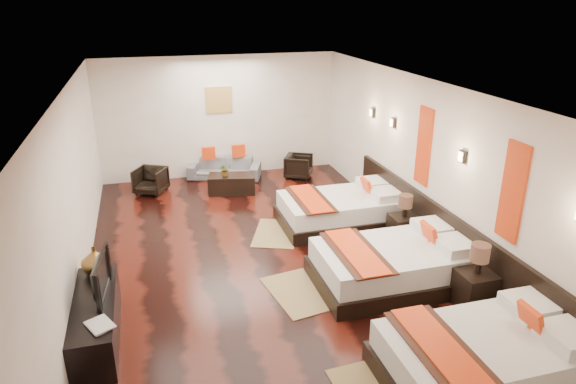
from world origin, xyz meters
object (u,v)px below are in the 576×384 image
object	(u,v)px
coffee_table	(232,184)
armchair_left	(151,181)
nightstand_b	(403,226)
figurine	(95,260)
table_plant	(225,170)
tv	(95,277)
armchair_right	(299,166)
sofa	(224,168)
nightstand_a	(475,285)
bed_near	(486,357)
bed_mid	(395,264)
tv_console	(96,320)
bed_far	(341,209)
book	(89,330)

from	to	relation	value
coffee_table	armchair_left	bearing A→B (deg)	164.97
nightstand_b	figurine	bearing A→B (deg)	-172.16
coffee_table	table_plant	distance (m)	0.37
tv	armchair_right	xyz separation A→B (m)	(4.15, 5.02, -0.53)
nightstand_b	figurine	distance (m)	5.01
sofa	coffee_table	bearing A→B (deg)	-69.87
nightstand_b	table_plant	world-z (taller)	nightstand_b
tv	sofa	xyz separation A→B (m)	(2.46, 5.47, -0.56)
nightstand_a	figurine	xyz separation A→B (m)	(-4.95, 1.38, 0.40)
bed_near	armchair_left	xyz separation A→B (m)	(-3.39, 7.01, -0.01)
bed_near	nightstand_a	bearing A→B (deg)	59.81
bed_mid	tv_console	xyz separation A→B (m)	(-4.20, -0.22, -0.03)
tv_console	figurine	xyz separation A→B (m)	(0.00, 0.71, 0.46)
bed_near	coffee_table	world-z (taller)	bed_near
bed_mid	armchair_left	world-z (taller)	bed_mid
bed_mid	bed_far	size ratio (longest dim) A/B	1.05
figurine	nightstand_b	bearing A→B (deg)	7.84
tv_console	armchair_left	distance (m)	5.12
nightstand_b	tv_console	distance (m)	5.14
figurine	table_plant	distance (m)	4.55
armchair_left	figurine	bearing A→B (deg)	-72.47
bed_near	tv	size ratio (longest dim) A/B	2.58
book	figurine	xyz separation A→B (m)	(0.00, 1.33, 0.17)
figurine	armchair_right	xyz separation A→B (m)	(4.20, 4.45, -0.46)
nightstand_b	bed_far	bearing A→B (deg)	125.86
bed_near	bed_mid	distance (m)	2.17
coffee_table	tv	bearing A→B (deg)	-118.86
nightstand_b	armchair_left	world-z (taller)	nightstand_b
bed_far	sofa	distance (m)	3.60
nightstand_b	tv	size ratio (longest dim) A/B	1.01
bed_mid	nightstand_a	size ratio (longest dim) A/B	2.45
tv	nightstand_b	bearing A→B (deg)	-69.83
sofa	bed_mid	bearing A→B (deg)	-52.44
bed_mid	tv_console	bearing A→B (deg)	-176.97
figurine	nightstand_a	bearing A→B (deg)	-15.54
nightstand_a	armchair_right	world-z (taller)	nightstand_a
armchair_left	tv	bearing A→B (deg)	-70.70
figurine	sofa	size ratio (longest dim) A/B	0.23
bed_mid	book	xyz separation A→B (m)	(-4.20, -0.85, 0.26)
book	coffee_table	distance (m)	5.81
figurine	armchair_left	xyz separation A→B (m)	(0.81, 4.35, -0.46)
bed_near	table_plant	xyz separation A→B (m)	(-1.83, 6.54, 0.24)
tv_console	tv	xyz separation A→B (m)	(0.05, 0.13, 0.53)
nightstand_a	armchair_right	distance (m)	5.87
sofa	figurine	bearing A→B (deg)	-97.02
nightstand_a	figurine	size ratio (longest dim) A/B	2.52
nightstand_a	bed_far	bearing A→B (deg)	103.59
book	armchair_left	distance (m)	5.75
coffee_table	sofa	bearing A→B (deg)	90.00
nightstand_a	bed_near	bearing A→B (deg)	-120.19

